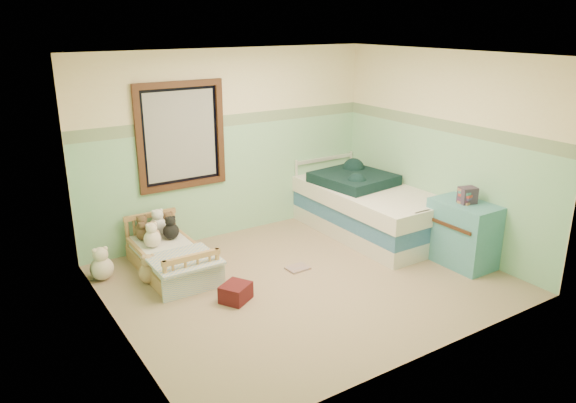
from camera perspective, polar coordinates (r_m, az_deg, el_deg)
floor at (r=6.38m, az=1.84°, el=-8.19°), size 4.20×3.60×0.02m
ceiling at (r=5.71m, az=2.11°, el=15.03°), size 4.20×3.60×0.02m
wall_back at (r=7.43m, az=-6.02°, el=5.91°), size 4.20×0.04×2.50m
wall_front at (r=4.64m, az=14.77°, el=-2.38°), size 4.20×0.04×2.50m
wall_left at (r=5.08m, az=-17.90°, el=-0.85°), size 0.04×3.60×2.50m
wall_right at (r=7.30m, az=15.70°, el=5.09°), size 0.04×3.60×2.50m
wainscot_mint at (r=7.54m, az=-5.84°, el=2.18°), size 4.20×0.01×1.50m
border_strip at (r=7.35m, az=-6.05°, el=8.36°), size 4.20×0.01×0.15m
window_frame at (r=7.07m, az=-11.01°, el=6.69°), size 1.16×0.06×1.36m
window_blinds at (r=7.08m, az=-11.04°, el=6.70°), size 0.92×0.01×1.12m
toddler_bed_frame at (r=6.68m, az=-12.02°, el=-6.42°), size 0.67×1.33×0.17m
toddler_mattress at (r=6.62m, az=-12.10°, el=-5.27°), size 0.61×1.28×0.12m
patchwork_quilt at (r=6.24m, az=-10.75°, el=-5.96°), size 0.72×0.67×0.03m
plush_bed_brown at (r=6.96m, az=-14.84°, el=-2.88°), size 0.20×0.20×0.20m
plush_bed_white at (r=7.01m, az=-13.30°, el=-2.49°), size 0.22×0.22×0.22m
plush_bed_tan at (r=6.78m, az=-13.83°, el=-3.46°), size 0.18×0.18×0.18m
plush_bed_dark at (r=6.85m, az=-12.03°, el=-3.03°), size 0.20×0.20×0.20m
plush_floor_cream at (r=6.68m, az=-18.73°, el=-6.60°), size 0.27×0.27×0.27m
plush_floor_tan at (r=6.45m, az=-14.21°, el=-7.22°), size 0.23×0.23×0.23m
twin_bed_frame at (r=7.73m, az=8.34°, el=-2.52°), size 1.08×2.16×0.22m
twin_boxspring at (r=7.65m, az=8.42°, el=-0.98°), size 1.08×2.16×0.22m
twin_mattress at (r=7.58m, az=8.50°, el=0.58°), size 1.12×2.20×0.22m
teal_blanket at (r=7.71m, az=6.82°, el=2.37°), size 1.02×1.07×0.14m
dresser at (r=6.95m, az=17.67°, el=-3.18°), size 0.49×0.78×0.78m
book_stack at (r=6.79m, az=18.12°, el=0.63°), size 0.23×0.20×0.19m
red_pillow at (r=5.92m, az=-5.44°, el=-9.37°), size 0.39×0.38×0.19m
floor_book at (r=6.62m, az=1.01°, el=-6.93°), size 0.27×0.21×0.02m
extra_plush_0 at (r=6.90m, az=-14.81°, el=-3.26°), size 0.16×0.16×0.16m
extra_plush_1 at (r=6.65m, az=-13.89°, el=-3.79°), size 0.20×0.20×0.20m
extra_plush_2 at (r=7.07m, az=-12.63°, el=-2.55°), size 0.15×0.15×0.15m
extra_plush_3 at (r=6.83m, az=-13.85°, el=-3.36°), size 0.17×0.17×0.17m
extra_plush_4 at (r=7.05m, az=-12.27°, el=-2.46°), size 0.19×0.19×0.19m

